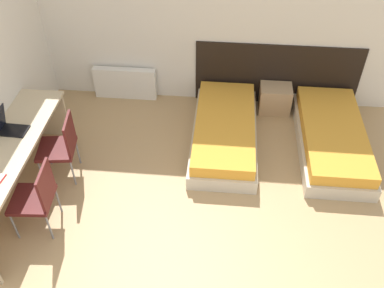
# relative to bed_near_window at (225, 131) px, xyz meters

# --- Properties ---
(wall_back) EXTENTS (5.82, 0.05, 2.70)m
(wall_back) POSITION_rel_bed_near_window_xyz_m (-0.40, 1.07, 1.17)
(wall_back) COLOR silver
(wall_back) RESTS_ON ground_plane
(headboard_panel) EXTENTS (2.51, 0.03, 1.02)m
(headboard_panel) POSITION_rel_bed_near_window_xyz_m (0.75, 1.03, 0.33)
(headboard_panel) COLOR black
(headboard_panel) RESTS_ON ground_plane
(bed_near_window) EXTENTS (0.90, 2.00, 0.37)m
(bed_near_window) POSITION_rel_bed_near_window_xyz_m (0.00, 0.00, 0.00)
(bed_near_window) COLOR beige
(bed_near_window) RESTS_ON ground_plane
(bed_near_door) EXTENTS (0.90, 2.00, 0.37)m
(bed_near_door) POSITION_rel_bed_near_window_xyz_m (1.50, 0.00, 0.00)
(bed_near_door) COLOR beige
(bed_near_door) RESTS_ON ground_plane
(nightstand) EXTENTS (0.48, 0.36, 0.43)m
(nightstand) POSITION_rel_bed_near_window_xyz_m (0.75, 0.82, 0.03)
(nightstand) COLOR tan
(nightstand) RESTS_ON ground_plane
(radiator) EXTENTS (0.99, 0.12, 0.53)m
(radiator) POSITION_rel_bed_near_window_xyz_m (-1.63, 0.95, 0.08)
(radiator) COLOR silver
(radiator) RESTS_ON ground_plane
(desk) EXTENTS (0.60, 2.45, 0.77)m
(desk) POSITION_rel_bed_near_window_xyz_m (-2.51, -1.28, 0.44)
(desk) COLOR #C6B28E
(desk) RESTS_ON ground_plane
(chair_near_laptop) EXTENTS (0.51, 0.51, 0.92)m
(chair_near_laptop) POSITION_rel_bed_near_window_xyz_m (-2.05, -0.85, 0.34)
(chair_near_laptop) COLOR #511919
(chair_near_laptop) RESTS_ON ground_plane
(chair_near_notebook) EXTENTS (0.49, 0.49, 0.92)m
(chair_near_notebook) POSITION_rel_bed_near_window_xyz_m (-2.05, -1.70, 0.34)
(chair_near_notebook) COLOR #511919
(chair_near_notebook) RESTS_ON ground_plane
(laptop) EXTENTS (0.33, 0.24, 0.33)m
(laptop) POSITION_rel_bed_near_window_xyz_m (-2.59, -0.93, 0.66)
(laptop) COLOR black
(laptop) RESTS_ON desk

